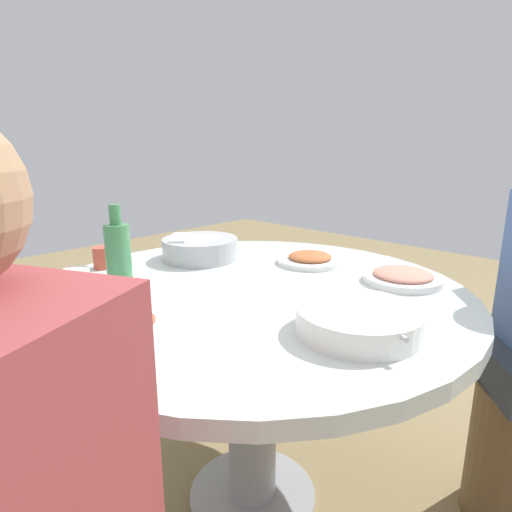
% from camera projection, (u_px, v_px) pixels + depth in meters
% --- Properties ---
extents(ground, '(8.00, 8.00, 0.00)m').
position_uv_depth(ground, '(252.00, 498.00, 1.48)').
color(ground, olive).
extents(round_dining_table, '(1.28, 1.28, 0.76)m').
position_uv_depth(round_dining_table, '(252.00, 328.00, 1.32)').
color(round_dining_table, '#99999E').
rests_on(round_dining_table, ground).
extents(rice_bowl, '(0.28, 0.28, 0.09)m').
position_uv_depth(rice_bowl, '(200.00, 248.00, 1.60)').
color(rice_bowl, '#B2B5BA').
rests_on(rice_bowl, round_dining_table).
extents(soup_bowl, '(0.28, 0.29, 0.06)m').
position_uv_depth(soup_bowl, '(358.00, 322.00, 0.98)').
color(soup_bowl, white).
rests_on(soup_bowl, round_dining_table).
extents(dish_shrimp, '(0.24, 0.24, 0.04)m').
position_uv_depth(dish_shrimp, '(403.00, 277.00, 1.34)').
color(dish_shrimp, white).
rests_on(dish_shrimp, round_dining_table).
extents(dish_stirfry, '(0.20, 0.20, 0.04)m').
position_uv_depth(dish_stirfry, '(121.00, 325.00, 0.98)').
color(dish_stirfry, white).
rests_on(dish_stirfry, round_dining_table).
extents(dish_tofu_braise, '(0.23, 0.23, 0.04)m').
position_uv_depth(dish_tofu_braise, '(310.00, 259.00, 1.55)').
color(dish_tofu_braise, white).
rests_on(dish_tofu_braise, round_dining_table).
extents(green_bottle, '(0.08, 0.08, 0.24)m').
position_uv_depth(green_bottle, '(118.00, 250.00, 1.34)').
color(green_bottle, '#40854F').
rests_on(green_bottle, round_dining_table).
extents(tea_cup_near, '(0.06, 0.06, 0.07)m').
position_uv_depth(tea_cup_near, '(102.00, 258.00, 1.49)').
color(tea_cup_near, '#D04E39').
rests_on(tea_cup_near, round_dining_table).
extents(tea_cup_far, '(0.07, 0.07, 0.07)m').
position_uv_depth(tea_cup_far, '(77.00, 280.00, 1.26)').
color(tea_cup_far, beige).
rests_on(tea_cup_far, round_dining_table).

